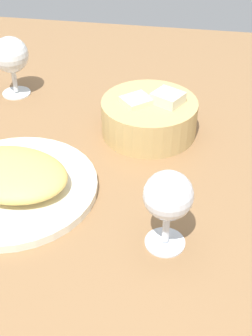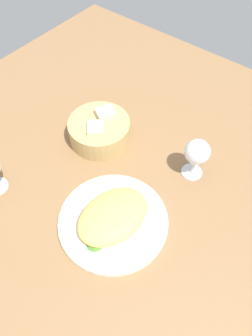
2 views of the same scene
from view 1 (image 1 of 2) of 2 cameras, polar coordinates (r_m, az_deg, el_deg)
The scene contains 6 objects.
ground_plane at distance 78.36cm, azimuth -7.01°, elevation -1.52°, with size 140.00×140.00×2.00cm, color olive.
plate at distance 75.85cm, azimuth -13.68°, elevation -2.34°, with size 26.79×26.79×1.40cm, color white.
omelette at distance 74.13cm, azimuth -13.99°, elevation -0.67°, with size 18.56×13.35×4.21cm, color #DEBB60.
bread_basket at distance 86.17cm, azimuth 2.89°, elevation 6.38°, with size 17.69×17.69×8.51cm.
wine_glass_near at distance 60.40cm, azimuth 5.21°, elevation -3.80°, with size 6.67×6.67×12.23cm.
wine_glass_far at distance 100.08cm, azimuth -14.01°, elevation 13.14°, with size 7.38×7.38×12.61cm.
Camera 1 is at (19.76, -57.83, 48.05)cm, focal length 49.45 mm.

